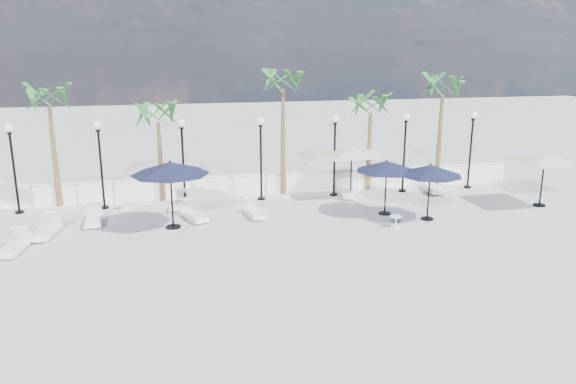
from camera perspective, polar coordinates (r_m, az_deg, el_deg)
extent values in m
plane|color=#AEAEA9|center=(20.07, 0.29, -5.67)|extent=(100.00, 100.00, 0.00)
cube|color=white|center=(26.99, -3.07, 0.73)|extent=(26.00, 0.30, 0.90)
cube|color=white|center=(26.87, -3.09, 1.80)|extent=(26.00, 0.12, 0.08)
cylinder|color=black|center=(26.65, -25.62, -1.84)|extent=(0.36, 0.36, 0.10)
cylinder|color=black|center=(26.25, -26.03, 1.72)|extent=(0.10, 0.10, 3.50)
cylinder|color=black|center=(25.96, -26.45, 5.37)|extent=(0.18, 0.18, 0.10)
sphere|color=white|center=(25.93, -26.51, 5.83)|extent=(0.36, 0.36, 0.36)
cylinder|color=black|center=(26.01, -18.12, -1.47)|extent=(0.36, 0.36, 0.10)
cylinder|color=black|center=(25.60, -18.43, 2.18)|extent=(0.10, 0.10, 3.50)
cylinder|color=black|center=(25.31, -18.75, 5.94)|extent=(0.18, 0.18, 0.10)
sphere|color=white|center=(25.28, -18.78, 6.41)|extent=(0.36, 0.36, 0.36)
cylinder|color=black|center=(25.84, -10.40, -1.07)|extent=(0.36, 0.36, 0.10)
cylinder|color=black|center=(25.43, -10.58, 2.62)|extent=(0.10, 0.10, 3.50)
cylinder|color=black|center=(25.13, -10.76, 6.40)|extent=(0.18, 0.18, 0.10)
sphere|color=white|center=(25.10, -10.79, 6.88)|extent=(0.36, 0.36, 0.36)
cylinder|color=black|center=(26.14, -2.72, -0.65)|extent=(0.36, 0.36, 0.10)
cylinder|color=black|center=(25.73, -2.76, 3.00)|extent=(0.10, 0.10, 3.50)
cylinder|color=black|center=(25.44, -2.81, 6.75)|extent=(0.18, 0.18, 0.10)
sphere|color=white|center=(25.41, -2.82, 7.22)|extent=(0.36, 0.36, 0.36)
cylinder|color=black|center=(26.89, 4.66, -0.23)|extent=(0.36, 0.36, 0.10)
cylinder|color=black|center=(26.50, 4.74, 3.32)|extent=(0.10, 0.10, 3.50)
cylinder|color=black|center=(26.21, 4.82, 6.96)|extent=(0.18, 0.18, 0.10)
sphere|color=white|center=(26.19, 4.83, 7.41)|extent=(0.36, 0.36, 0.36)
cylinder|color=black|center=(28.07, 11.53, 0.16)|extent=(0.36, 0.36, 0.10)
cylinder|color=black|center=(27.69, 11.71, 3.56)|extent=(0.10, 0.10, 3.50)
cylinder|color=black|center=(27.42, 11.90, 7.04)|extent=(0.18, 0.18, 0.10)
sphere|color=white|center=(27.39, 11.92, 7.48)|extent=(0.36, 0.36, 0.36)
cylinder|color=black|center=(29.61, 17.77, 0.51)|extent=(0.36, 0.36, 0.10)
cylinder|color=black|center=(29.26, 18.03, 3.73)|extent=(0.10, 0.10, 3.50)
cylinder|color=black|center=(29.00, 18.30, 7.03)|extent=(0.18, 0.18, 0.10)
sphere|color=white|center=(28.97, 18.33, 7.44)|extent=(0.36, 0.36, 0.36)
cone|color=brown|center=(26.60, -22.61, 3.24)|extent=(0.28, 0.28, 4.40)
cone|color=brown|center=(26.20, -12.82, 2.97)|extent=(0.28, 0.28, 3.60)
cone|color=brown|center=(26.58, -0.50, 5.04)|extent=(0.28, 0.28, 5.00)
cone|color=brown|center=(27.84, 8.23, 4.09)|extent=(0.28, 0.28, 3.80)
cone|color=brown|center=(29.24, 15.12, 5.04)|extent=(0.28, 0.28, 4.60)
cube|color=white|center=(23.93, -19.12, -2.71)|extent=(0.73, 1.88, 0.10)
cube|color=white|center=(23.66, -19.18, -2.63)|extent=(0.65, 1.28, 0.10)
cube|color=white|center=(24.55, -19.10, -1.37)|extent=(0.61, 0.47, 0.58)
cube|color=white|center=(23.01, -23.32, -3.82)|extent=(0.89, 1.91, 0.10)
cube|color=white|center=(22.75, -23.55, -3.76)|extent=(0.76, 1.32, 0.10)
cube|color=white|center=(23.57, -22.81, -2.40)|extent=(0.64, 0.52, 0.58)
cube|color=white|center=(21.76, -25.99, -5.19)|extent=(0.81, 1.83, 0.10)
cube|color=white|center=(21.51, -26.24, -5.14)|extent=(0.70, 1.26, 0.10)
cube|color=white|center=(22.28, -25.45, -3.70)|extent=(0.60, 0.49, 0.55)
cube|color=white|center=(25.21, -10.96, -1.28)|extent=(0.93, 1.83, 0.09)
cube|color=white|center=(24.96, -11.07, -1.21)|extent=(0.78, 1.27, 0.09)
cube|color=white|center=(25.79, -10.72, -0.10)|extent=(0.62, 0.52, 0.55)
cube|color=white|center=(23.42, -9.51, -2.47)|extent=(1.16, 1.84, 0.09)
cube|color=white|center=(23.19, -9.29, -2.37)|extent=(0.93, 1.30, 0.09)
cube|color=white|center=(23.95, -10.22, -1.24)|extent=(0.66, 0.58, 0.55)
cube|color=white|center=(23.56, -3.42, -2.20)|extent=(0.77, 1.73, 0.09)
cube|color=white|center=(23.32, -3.27, -2.12)|extent=(0.67, 1.19, 0.09)
cube|color=white|center=(24.09, -3.88, -0.99)|extent=(0.57, 0.46, 0.52)
cube|color=white|center=(26.75, 5.97, -0.15)|extent=(0.84, 1.80, 0.09)
cube|color=white|center=(26.50, 6.05, -0.06)|extent=(0.71, 1.24, 0.09)
cube|color=white|center=(27.34, 5.76, 0.94)|extent=(0.60, 0.49, 0.54)
cube|color=white|center=(28.36, 14.38, 0.37)|extent=(0.84, 2.03, 0.11)
cube|color=white|center=(28.09, 14.58, 0.46)|extent=(0.74, 1.39, 0.11)
cube|color=white|center=(28.99, 13.86, 1.52)|extent=(0.66, 0.52, 0.62)
cylinder|color=white|center=(25.64, -16.17, -1.63)|extent=(0.34, 0.34, 0.03)
cylinder|color=white|center=(25.59, -16.20, -1.22)|extent=(0.05, 0.05, 0.41)
cylinder|color=white|center=(25.53, -16.24, -0.75)|extent=(0.45, 0.45, 0.03)
cylinder|color=white|center=(25.19, -10.65, -1.59)|extent=(0.35, 0.35, 0.03)
cylinder|color=white|center=(25.13, -10.67, -1.16)|extent=(0.05, 0.05, 0.42)
cylinder|color=white|center=(25.07, -10.70, -0.67)|extent=(0.46, 0.46, 0.03)
cylinder|color=white|center=(22.67, 10.87, -3.46)|extent=(0.35, 0.35, 0.03)
cylinder|color=white|center=(22.61, 10.89, -2.99)|extent=(0.05, 0.05, 0.43)
cylinder|color=white|center=(22.54, 10.92, -2.45)|extent=(0.46, 0.46, 0.03)
cylinder|color=black|center=(22.64, -11.57, -3.48)|extent=(0.59, 0.59, 0.06)
cylinder|color=black|center=(22.28, -11.74, -0.39)|extent=(0.07, 0.07, 2.60)
cone|color=black|center=(22.02, -11.89, 2.39)|extent=(3.07, 3.07, 0.48)
sphere|color=black|center=(21.96, -11.93, 3.07)|extent=(0.08, 0.08, 0.08)
cylinder|color=black|center=(24.26, 9.78, -2.15)|extent=(0.53, 0.53, 0.06)
cylinder|color=black|center=(23.97, 9.89, 0.37)|extent=(0.07, 0.07, 2.26)
cone|color=black|center=(23.75, 9.99, 2.61)|extent=(2.64, 2.64, 0.42)
sphere|color=black|center=(23.70, 10.02, 3.17)|extent=(0.08, 0.08, 0.08)
cylinder|color=black|center=(23.90, 13.94, -2.64)|extent=(0.53, 0.53, 0.06)
cylinder|color=black|center=(23.60, 14.11, -0.10)|extent=(0.07, 0.07, 2.25)
cone|color=black|center=(23.38, 14.26, 2.17)|extent=(2.63, 2.63, 0.42)
sphere|color=black|center=(23.33, 14.29, 2.73)|extent=(0.08, 0.08, 0.08)
cylinder|color=black|center=(26.84, 6.36, -0.35)|extent=(0.53, 0.53, 0.06)
cylinder|color=black|center=(26.56, 6.43, 2.01)|extent=(0.07, 0.07, 2.34)
pyramid|color=beige|center=(26.32, 6.51, 4.55)|extent=(5.17, 5.17, 0.36)
cylinder|color=black|center=(27.49, 24.16, -1.23)|extent=(0.54, 0.54, 0.06)
cylinder|color=black|center=(27.22, 24.41, 1.08)|extent=(0.07, 0.07, 2.35)
pyramid|color=beige|center=(26.99, 24.69, 3.56)|extent=(5.10, 5.10, 0.37)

